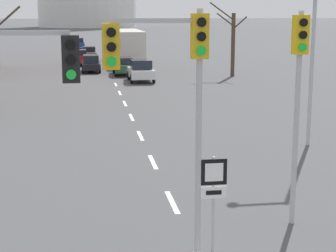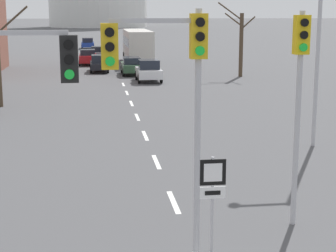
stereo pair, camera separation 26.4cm
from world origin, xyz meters
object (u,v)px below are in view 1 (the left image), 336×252
traffic_signal_near_right (298,79)px  street_lamp_right (306,24)px  sedan_near_right (141,71)px  sedan_mid_centre (79,57)px  traffic_signal_centre_tall (170,72)px  sedan_near_left (89,53)px  sedan_far_right (123,66)px  sedan_far_left (78,43)px  city_bus (129,44)px  route_sign_post (214,189)px  sedan_distant_centre (91,63)px  traffic_signal_near_left (12,85)px

traffic_signal_near_right → street_lamp_right: 9.09m
sedan_near_right → sedan_mid_centre: (-4.86, 14.71, -0.06)m
traffic_signal_centre_tall → sedan_near_left: bearing=91.1°
traffic_signal_near_right → sedan_mid_centre: 45.82m
traffic_signal_centre_tall → sedan_far_right: traffic_signal_centre_tall is taller
sedan_far_left → city_bus: bearing=-77.4°
route_sign_post → city_bus: (2.11, 47.96, 0.50)m
sedan_far_left → route_sign_post: bearing=-87.4°
route_sign_post → sedan_mid_centre: 46.98m
sedan_near_left → sedan_mid_centre: size_ratio=0.99×
sedan_near_left → city_bus: size_ratio=0.38×
route_sign_post → traffic_signal_centre_tall: bearing=179.4°
sedan_distant_centre → route_sign_post: bearing=-87.1°
sedan_near_right → sedan_far_right: 5.11m
city_bus → sedan_near_right: bearing=-91.4°
sedan_far_left → traffic_signal_near_right: bearing=-85.3°
sedan_far_left → sedan_mid_centre: bearing=-89.6°
traffic_signal_near_left → sedan_mid_centre: size_ratio=1.27×
sedan_mid_centre → sedan_far_left: sedan_mid_centre is taller
sedan_far_left → sedan_far_right: bearing=-83.5°
sedan_near_right → city_bus: city_bus is taller
sedan_near_right → sedan_far_right: (-1.00, 5.01, -0.07)m
traffic_signal_centre_tall → traffic_signal_near_right: bearing=23.0°
city_bus → sedan_far_left: bearing=102.6°
street_lamp_right → sedan_near_left: 43.97m
traffic_signal_near_left → city_bus: (6.39, 48.22, -1.99)m
sedan_mid_centre → city_bus: size_ratio=0.39×
route_sign_post → sedan_near_left: bearing=92.2°
sedan_far_right → sedan_distant_centre: size_ratio=1.06×
route_sign_post → sedan_far_left: bearing=92.6°
street_lamp_right → sedan_far_left: street_lamp_right is taller
sedan_near_left → sedan_distant_centre: sedan_distant_centre is taller
sedan_mid_centre → city_bus: (5.25, 1.09, 1.24)m
sedan_mid_centre → sedan_far_right: sedan_mid_centre is taller
street_lamp_right → sedan_distant_centre: bearing=105.0°
traffic_signal_near_left → sedan_distant_centre: traffic_signal_near_left is taller
route_sign_post → sedan_distant_centre: 40.03m
traffic_signal_centre_tall → street_lamp_right: 12.07m
sedan_mid_centre → traffic_signal_centre_tall: bearing=-87.4°
route_sign_post → sedan_near_right: size_ratio=0.57×
sedan_far_right → traffic_signal_centre_tall: bearing=-92.6°
traffic_signal_near_left → sedan_far_right: 37.90m
sedan_distant_centre → sedan_far_left: bearing=92.2°
street_lamp_right → sedan_mid_centre: (-9.18, 37.08, -4.15)m
street_lamp_right → sedan_near_right: 23.15m
traffic_signal_centre_tall → sedan_distant_centre: traffic_signal_centre_tall is taller
sedan_near_right → sedan_mid_centre: size_ratio=0.95×
traffic_signal_near_left → sedan_mid_centre: bearing=88.6°
sedan_near_left → traffic_signal_centre_tall: bearing=-88.9°
traffic_signal_near_right → city_bus: 46.50m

